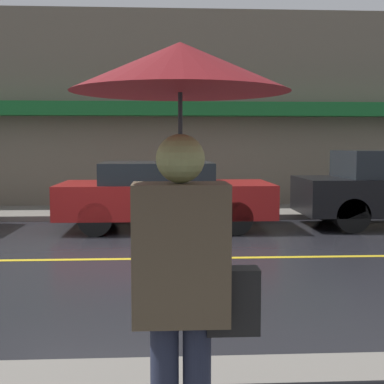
{
  "coord_description": "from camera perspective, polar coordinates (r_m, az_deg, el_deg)",
  "views": [
    {
      "loc": [
        0.98,
        -7.87,
        1.71
      ],
      "look_at": [
        1.21,
        -3.77,
        1.34
      ],
      "focal_mm": 50.0,
      "sensor_mm": 36.0,
      "label": 1
    }
  ],
  "objects": [
    {
      "name": "pedestrian",
      "position": [
        2.36,
        -1.09,
        4.67
      ],
      "size": [
        0.96,
        0.96,
        2.03
      ],
      "rotation": [
        0.0,
        0.0,
        3.14
      ],
      "color": "#23283D",
      "rests_on": "sidewalk_near"
    },
    {
      "name": "sidewalk_far",
      "position": [
        13.06,
        -7.49,
        -2.17
      ],
      "size": [
        28.0,
        2.11,
        0.12
      ],
      "color": "slate",
      "rests_on": "ground_plane"
    },
    {
      "name": "lane_marking",
      "position": [
        8.11,
        -10.16,
        -7.07
      ],
      "size": [
        25.2,
        0.12,
        0.01
      ],
      "color": "gold",
      "rests_on": "ground_plane"
    },
    {
      "name": "building_storefront",
      "position": [
        14.16,
        -7.25,
        8.64
      ],
      "size": [
        28.0,
        0.85,
        5.17
      ],
      "color": "#706656",
      "rests_on": "ground_plane"
    },
    {
      "name": "car_red",
      "position": [
        10.83,
        -3.02,
        -0.2
      ],
      "size": [
        4.24,
        1.94,
        1.35
      ],
      "color": "maroon",
      "rests_on": "ground_plane"
    },
    {
      "name": "ground_plane",
      "position": [
        8.11,
        -10.16,
        -7.1
      ],
      "size": [
        80.0,
        80.0,
        0.0
      ],
      "primitive_type": "plane",
      "color": "black"
    }
  ]
}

